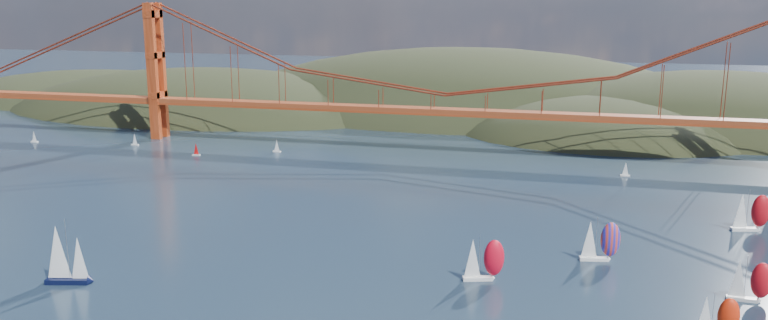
{
  "coord_description": "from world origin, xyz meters",
  "views": [
    {
      "loc": [
        48.12,
        -91.97,
        57.98
      ],
      "look_at": [
        0.03,
        90.0,
        16.4
      ],
      "focal_mm": 35.0,
      "sensor_mm": 36.0,
      "label": 1
    }
  ],
  "objects_px": {
    "racer_2": "(749,280)",
    "racer_rwb": "(600,240)",
    "sloop_navy": "(64,255)",
    "racer_1": "(716,317)",
    "racer_0": "(483,259)",
    "racer_3": "(751,212)"
  },
  "relations": [
    {
      "from": "racer_1",
      "to": "racer_2",
      "type": "distance_m",
      "value": 20.96
    },
    {
      "from": "racer_0",
      "to": "racer_3",
      "type": "bearing_deg",
      "value": 22.35
    },
    {
      "from": "racer_3",
      "to": "racer_1",
      "type": "bearing_deg",
      "value": -118.1
    },
    {
      "from": "racer_1",
      "to": "racer_3",
      "type": "height_order",
      "value": "racer_3"
    },
    {
      "from": "sloop_navy",
      "to": "racer_1",
      "type": "xyz_separation_m",
      "value": [
        124.9,
        6.75,
        -2.03
      ]
    },
    {
      "from": "sloop_navy",
      "to": "racer_1",
      "type": "height_order",
      "value": "sloop_navy"
    },
    {
      "from": "sloop_navy",
      "to": "racer_2",
      "type": "xyz_separation_m",
      "value": [
        133.68,
        25.77,
        -1.74
      ]
    },
    {
      "from": "racer_rwb",
      "to": "racer_1",
      "type": "bearing_deg",
      "value": -73.05
    },
    {
      "from": "sloop_navy",
      "to": "racer_0",
      "type": "distance_m",
      "value": 85.9
    },
    {
      "from": "sloop_navy",
      "to": "racer_rwb",
      "type": "xyz_separation_m",
      "value": [
        106.13,
        42.01,
        -1.29
      ]
    },
    {
      "from": "racer_0",
      "to": "racer_1",
      "type": "relative_size",
      "value": 1.16
    },
    {
      "from": "racer_1",
      "to": "racer_rwb",
      "type": "height_order",
      "value": "racer_rwb"
    },
    {
      "from": "racer_2",
      "to": "racer_0",
      "type": "bearing_deg",
      "value": -175.17
    },
    {
      "from": "racer_2",
      "to": "racer_3",
      "type": "xyz_separation_m",
      "value": [
        9.39,
        48.35,
        0.68
      ]
    },
    {
      "from": "sloop_navy",
      "to": "racer_3",
      "type": "xyz_separation_m",
      "value": [
        143.07,
        74.12,
        -1.05
      ]
    },
    {
      "from": "racer_3",
      "to": "racer_rwb",
      "type": "bearing_deg",
      "value": -152.01
    },
    {
      "from": "racer_3",
      "to": "racer_0",
      "type": "bearing_deg",
      "value": -153.15
    },
    {
      "from": "racer_2",
      "to": "racer_rwb",
      "type": "height_order",
      "value": "racer_rwb"
    },
    {
      "from": "sloop_navy",
      "to": "racer_2",
      "type": "distance_m",
      "value": 136.16
    },
    {
      "from": "racer_2",
      "to": "racer_rwb",
      "type": "relative_size",
      "value": 0.91
    },
    {
      "from": "sloop_navy",
      "to": "racer_0",
      "type": "height_order",
      "value": "sloop_navy"
    },
    {
      "from": "sloop_navy",
      "to": "racer_rwb",
      "type": "bearing_deg",
      "value": 7.39
    }
  ]
}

